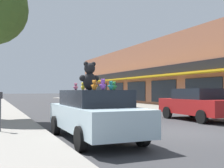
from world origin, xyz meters
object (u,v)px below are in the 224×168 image
Objects in this scene: plush_art_car at (94,113)px; teddy_bear_pink at (76,87)px; teddy_bear_orange at (94,85)px; parking_meter at (0,106)px; teddy_bear_cream at (95,86)px; teddy_bear_giant at (90,76)px; teddy_bear_green at (114,86)px; parked_car_far_center at (197,104)px; teddy_bear_yellow at (83,86)px; teddy_bear_teal at (111,86)px; teddy_bear_purple at (103,85)px.

teddy_bear_pink reaches higher than plush_art_car.
teddy_bear_orange is 3.44m from parking_meter.
teddy_bear_cream reaches higher than teddy_bear_orange.
teddy_bear_giant is 0.89m from teddy_bear_pink.
teddy_bear_green reaches higher than parked_car_far_center.
teddy_bear_cream reaches higher than parked_car_far_center.
teddy_bear_orange reaches higher than parked_car_far_center.
plush_art_car is 3.64× the size of parking_meter.
teddy_bear_giant reaches higher than parked_car_far_center.
teddy_bear_orange is (-0.07, -1.29, 0.01)m from teddy_bear_yellow.
teddy_bear_orange reaches higher than plush_art_car.
teddy_bear_pink is at bearing -21.76° from parking_meter.
parking_meter is at bearing -35.90° from teddy_bear_giant.
teddy_bear_teal reaches higher than teddy_bear_pink.
parking_meter is (-2.45, 1.71, -0.93)m from teddy_bear_giant.
teddy_bear_green reaches higher than teddy_bear_teal.
teddy_bear_orange reaches higher than teddy_bear_yellow.
plush_art_car is 5.40× the size of teddy_bear_giant.
teddy_bear_cream is at bearing -158.44° from parked_car_far_center.
teddy_bear_giant reaches higher than teddy_bear_purple.
teddy_bear_cream is 0.24× the size of parking_meter.
teddy_bear_teal is 0.06× the size of parked_car_far_center.
teddy_bear_cream is (0.50, 1.37, 0.01)m from teddy_bear_orange.
teddy_bear_purple reaches higher than teddy_bear_green.
teddy_bear_cream is at bearing -67.90° from teddy_bear_orange.
teddy_bear_giant is 2.85× the size of teddy_bear_cream.
teddy_bear_giant is at bearing 54.36° from teddy_bear_cream.
teddy_bear_giant reaches higher than teddy_bear_green.
parked_car_far_center is at bearing -170.99° from teddy_bear_purple.
plush_art_car is at bearing 64.25° from teddy_bear_cream.
teddy_bear_teal is at bearing 82.08° from teddy_bear_cream.
teddy_bear_purple is at bearing 139.70° from teddy_bear_orange.
teddy_bear_yellow is 0.06× the size of parked_car_far_center.
teddy_bear_teal reaches higher than parking_meter.
teddy_bear_cream is (-0.26, 0.97, 0.02)m from teddy_bear_green.
plush_art_car is at bearing -154.00° from parked_car_far_center.
teddy_bear_purple reaches higher than teddy_bear_yellow.
parked_car_far_center is (6.50, 3.17, 0.02)m from plush_art_car.
parked_car_far_center is at bearing -155.86° from teddy_bear_teal.
teddy_bear_giant is 3.28× the size of teddy_bear_green.
teddy_bear_giant reaches higher than teddy_bear_yellow.
teddy_bear_orange is at bearing 78.58° from teddy_bear_pink.
teddy_bear_orange is 0.94× the size of teddy_bear_cream.
parking_meter is at bearing 145.48° from plush_art_car.
teddy_bear_yellow is 1.77m from teddy_bear_purple.
teddy_bear_pink is 0.84× the size of teddy_bear_orange.
teddy_bear_cream is (0.60, -0.15, 0.03)m from teddy_bear_pink.
teddy_bear_cream is 3.11m from parking_meter.
plush_art_car is at bearing -121.93° from teddy_bear_purple.
parked_car_far_center is at bearing 8.83° from parking_meter.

